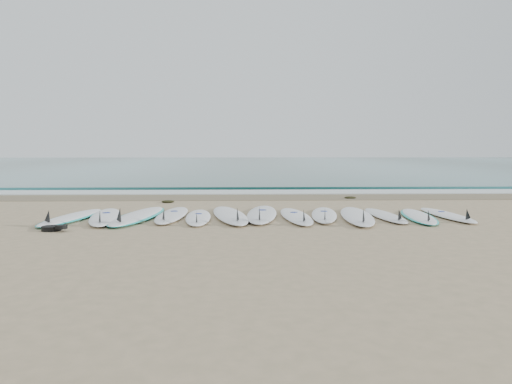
{
  "coord_description": "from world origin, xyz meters",
  "views": [
    {
      "loc": [
        -0.42,
        -9.89,
        1.4
      ],
      "look_at": [
        -0.1,
        1.31,
        0.4
      ],
      "focal_mm": 35.0,
      "sensor_mm": 36.0,
      "label": 1
    }
  ],
  "objects_px": {
    "surfboard_6": "(262,214)",
    "surfboard_0": "(71,217)",
    "surfboard_12": "(448,215)",
    "leash_coil": "(54,228)"
  },
  "relations": [
    {
      "from": "surfboard_0",
      "to": "surfboard_12",
      "type": "height_order",
      "value": "surfboard_0"
    },
    {
      "from": "surfboard_6",
      "to": "leash_coil",
      "type": "xyz_separation_m",
      "value": [
        -3.57,
        -1.61,
        -0.01
      ]
    },
    {
      "from": "leash_coil",
      "to": "surfboard_0",
      "type": "bearing_deg",
      "value": 96.92
    },
    {
      "from": "surfboard_0",
      "to": "surfboard_12",
      "type": "relative_size",
      "value": 1.09
    },
    {
      "from": "leash_coil",
      "to": "surfboard_12",
      "type": "bearing_deg",
      "value": 11.13
    },
    {
      "from": "surfboard_12",
      "to": "leash_coil",
      "type": "bearing_deg",
      "value": -171.46
    },
    {
      "from": "surfboard_6",
      "to": "surfboard_12",
      "type": "distance_m",
      "value": 3.75
    },
    {
      "from": "surfboard_6",
      "to": "leash_coil",
      "type": "distance_m",
      "value": 3.92
    },
    {
      "from": "surfboard_6",
      "to": "surfboard_0",
      "type": "bearing_deg",
      "value": -171.08
    },
    {
      "from": "surfboard_0",
      "to": "surfboard_12",
      "type": "distance_m",
      "value": 7.48
    }
  ]
}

